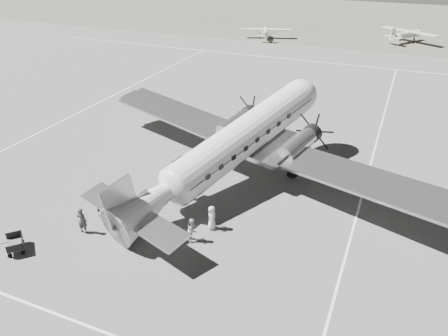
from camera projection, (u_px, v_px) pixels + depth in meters
The scene contains 14 objects.
ground at pixel (192, 185), 32.87m from camera, with size 260.00×260.00×0.00m, color slate.
taxi_line_near at pixel (65, 317), 21.48m from camera, with size 60.00×0.15×0.01m, color white.
taxi_line_right at pixel (355, 221), 28.74m from camera, with size 0.15×80.00×0.01m, color white.
taxi_line_left at pixel (85, 110), 47.18m from camera, with size 0.15×60.00×0.01m, color white.
taxi_line_horizon at pixel (312, 61), 65.38m from camera, with size 90.00×0.15×0.01m, color white.
grass_infield at pixel (361, 10), 110.09m from camera, with size 260.00×90.00×0.01m, color #5C5A4D.
dc3_airliner at pixel (235, 146), 31.87m from camera, with size 31.90×22.14×6.08m, color #B3B3B6, non-canonical shape.
light_plane_left at pixel (266, 33), 79.39m from camera, with size 9.18×7.45×1.90m, color silver, non-canonical shape.
light_plane_right at pixel (407, 36), 76.58m from camera, with size 10.68×8.67×2.22m, color silver, non-canonical shape.
baggage_cart_near at pixel (112, 211), 28.88m from camera, with size 1.77×1.25×1.00m, color #575757, non-canonical shape.
baggage_cart_far at pixel (15, 244), 25.90m from camera, with size 1.54×1.09×0.87m, color #575757, non-canonical shape.
ground_crew at pixel (82, 221), 27.26m from camera, with size 0.65×0.42×1.77m, color #323232.
ramp_agent at pixel (193, 230), 26.57m from camera, with size 0.77×0.60×1.58m, color #B5B5B2.
passenger at pixel (212, 218), 27.66m from camera, with size 0.80×0.52×1.63m, color silver.
Camera 1 is at (13.26, -25.22, 16.61)m, focal length 35.00 mm.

